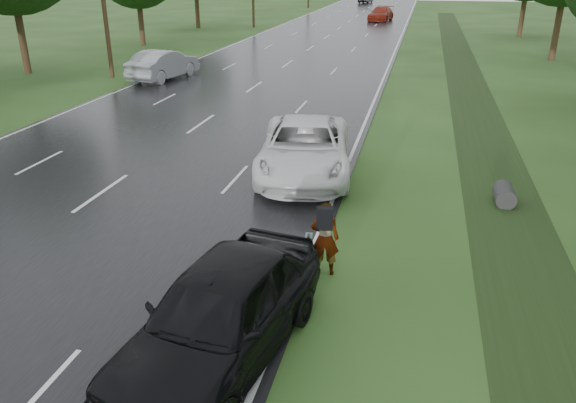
{
  "coord_description": "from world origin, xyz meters",
  "views": [
    {
      "loc": [
        8.89,
        -5.71,
        6.26
      ],
      "look_at": [
        6.21,
        5.7,
        1.3
      ],
      "focal_mm": 35.0,
      "sensor_mm": 36.0,
      "label": 1
    }
  ],
  "objects_px": {
    "silver_sedan": "(164,64)",
    "pedestrian": "(324,238)",
    "white_pickup": "(305,148)",
    "dark_sedan": "(221,313)"
  },
  "relations": [
    {
      "from": "white_pickup",
      "to": "dark_sedan",
      "type": "xyz_separation_m",
      "value": [
        0.5,
        -9.33,
        0.03
      ]
    },
    {
      "from": "silver_sedan",
      "to": "pedestrian",
      "type": "bearing_deg",
      "value": 132.19
    },
    {
      "from": "pedestrian",
      "to": "dark_sedan",
      "type": "relative_size",
      "value": 0.33
    },
    {
      "from": "dark_sedan",
      "to": "silver_sedan",
      "type": "bearing_deg",
      "value": 126.54
    },
    {
      "from": "pedestrian",
      "to": "silver_sedan",
      "type": "height_order",
      "value": "silver_sedan"
    },
    {
      "from": "white_pickup",
      "to": "dark_sedan",
      "type": "distance_m",
      "value": 9.34
    },
    {
      "from": "pedestrian",
      "to": "white_pickup",
      "type": "xyz_separation_m",
      "value": [
        -1.68,
        6.09,
        0.01
      ]
    },
    {
      "from": "pedestrian",
      "to": "white_pickup",
      "type": "distance_m",
      "value": 6.32
    },
    {
      "from": "pedestrian",
      "to": "dark_sedan",
      "type": "distance_m",
      "value": 3.45
    },
    {
      "from": "pedestrian",
      "to": "white_pickup",
      "type": "relative_size",
      "value": 0.28
    }
  ]
}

